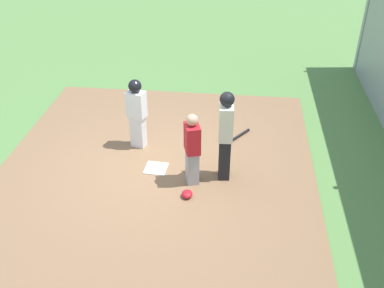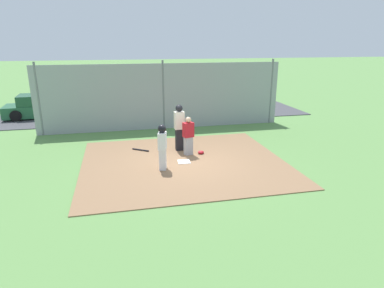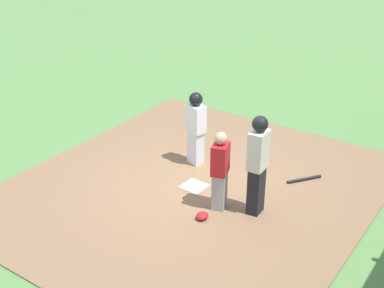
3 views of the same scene
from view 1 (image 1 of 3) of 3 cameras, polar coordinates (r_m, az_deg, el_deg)
The scene contains 8 objects.
ground_plane at distance 9.11m, azimuth -4.62°, elevation -3.32°, with size 140.00×140.00×0.00m, color #5B8947.
dirt_infield at distance 9.10m, azimuth -4.63°, elevation -3.24°, with size 7.20×6.40×0.03m, color #896647.
home_plate at distance 9.09m, azimuth -4.63°, elevation -3.11°, with size 0.44×0.44×0.02m, color white.
catcher at distance 8.29m, azimuth 0.03°, elevation -0.60°, with size 0.44×0.36×1.48m.
umpire at distance 8.34m, azimuth 4.32°, elevation 1.30°, with size 0.39×0.28×1.84m.
runner at distance 9.43m, azimuth -7.12°, elevation 4.37°, with size 0.35×0.44×1.57m.
baseball_bat at distance 10.14m, azimuth 6.07°, elevation 1.06°, with size 0.06×0.06×0.74m, color black.
catcher_mask at distance 8.31m, azimuth -0.63°, elevation -6.45°, with size 0.24×0.20×0.12m, color #B21923.
Camera 1 is at (-7.25, -1.56, 5.30)m, focal length 41.55 mm.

